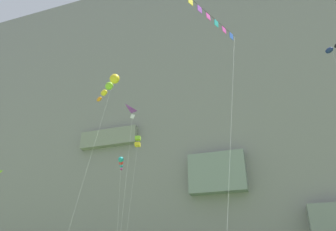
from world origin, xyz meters
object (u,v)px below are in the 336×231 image
Objects in this scene: kite_delta_mid_right at (137,118)px; kite_windsock_low_right at (121,163)px; kite_banner_high_left at (213,25)px; kite_windsock_mid_left at (110,85)px; kite_box_upper_left at (138,142)px.

kite_delta_mid_right is 11.64m from kite_windsock_low_right.
kite_banner_high_left is at bearing -41.93° from kite_delta_mid_right.
kite_banner_high_left reaches higher than kite_windsock_low_right.
kite_delta_mid_right is 15.42m from kite_banner_high_left.
kite_windsock_low_right is at bearing 110.51° from kite_windsock_mid_left.
kite_windsock_mid_left is at bearing 156.61° from kite_banner_high_left.
kite_delta_mid_right is 0.89× the size of kite_banner_high_left.
kite_banner_high_left is 13.66m from kite_windsock_mid_left.
kite_banner_high_left is at bearing -47.75° from kite_windsock_low_right.
kite_windsock_low_right is at bearing 124.49° from kite_delta_mid_right.
kite_banner_high_left reaches higher than kite_windsock_mid_left.
kite_windsock_mid_left is at bearing -103.80° from kite_delta_mid_right.
kite_box_upper_left is at bearing 112.95° from kite_delta_mid_right.
kite_box_upper_left is at bearing -10.59° from kite_windsock_low_right.
kite_delta_mid_right is 9.77m from kite_box_upper_left.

